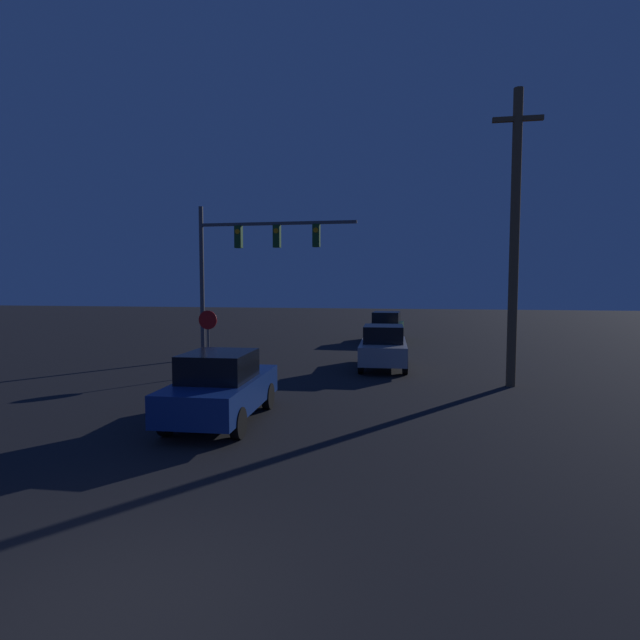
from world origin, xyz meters
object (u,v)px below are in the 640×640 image
Objects in this scene: car_near at (221,387)px; car_mid at (383,347)px; utility_pole at (515,236)px; car_far at (386,327)px; traffic_signal_mast at (246,253)px; stop_sign at (208,331)px.

car_mid is at bearing 65.66° from car_near.
car_near is at bearing -143.99° from utility_pole.
car_far is 12.78m from utility_pole.
traffic_signal_mast reaches higher than car_far.
car_near is 0.99× the size of car_far.
utility_pole reaches higher than car_near.
car_mid is 1.81× the size of stop_sign.
traffic_signal_mast is 2.94× the size of stop_sign.
car_far is 0.46× the size of utility_pole.
car_near is 9.75m from utility_pole.
car_far is (2.97, 16.71, 0.00)m from car_near.
stop_sign is (-0.22, -3.55, -2.85)m from traffic_signal_mast.
utility_pole reaches higher than traffic_signal_mast.
utility_pole reaches higher than stop_sign.
utility_pole is (4.01, -2.62, 3.78)m from car_mid.
car_near and car_mid have the same top height.
car_near is 9.99m from traffic_signal_mast.
utility_pole is (4.30, -11.43, 3.78)m from car_far.
stop_sign is (-5.86, -2.43, 0.74)m from car_mid.
utility_pole reaches higher than car_far.
traffic_signal_mast is 0.74× the size of utility_pole.
traffic_signal_mast reaches higher than car_mid.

